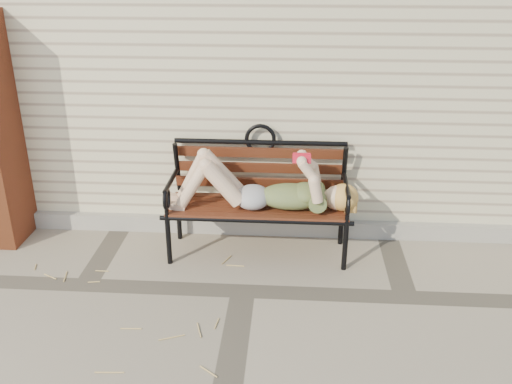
{
  "coord_description": "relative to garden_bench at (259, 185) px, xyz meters",
  "views": [
    {
      "loc": [
        0.36,
        -3.73,
        2.48
      ],
      "look_at": [
        0.07,
        0.47,
        0.64
      ],
      "focal_mm": 40.0,
      "sensor_mm": 36.0,
      "label": 1
    }
  ],
  "objects": [
    {
      "name": "garden_bench",
      "position": [
        0.0,
        0.0,
        0.0
      ],
      "size": [
        1.65,
        0.66,
        1.07
      ],
      "color": "black",
      "rests_on": "ground"
    },
    {
      "name": "foundation_strip",
      "position": [
        -0.08,
        0.26,
        -0.52
      ],
      "size": [
        8.0,
        0.1,
        0.15
      ],
      "primitive_type": "cube",
      "color": "gray",
      "rests_on": "ground"
    },
    {
      "name": "straw_scatter",
      "position": [
        -1.17,
        -1.21,
        -0.59
      ],
      "size": [
        2.99,
        1.61,
        0.01
      ],
      "color": "tan",
      "rests_on": "ground"
    },
    {
      "name": "ground",
      "position": [
        -0.08,
        -0.71,
        -0.6
      ],
      "size": [
        80.0,
        80.0,
        0.0
      ],
      "primitive_type": "plane",
      "color": "gray",
      "rests_on": "ground"
    },
    {
      "name": "house_wall",
      "position": [
        -0.08,
        2.29,
        0.9
      ],
      "size": [
        8.0,
        4.0,
        3.0
      ],
      "primitive_type": "cube",
      "color": "beige",
      "rests_on": "ground"
    },
    {
      "name": "reading_woman",
      "position": [
        0.01,
        -0.13,
        0.04
      ],
      "size": [
        1.56,
        0.35,
        0.49
      ],
      "color": "#093245",
      "rests_on": "ground"
    }
  ]
}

